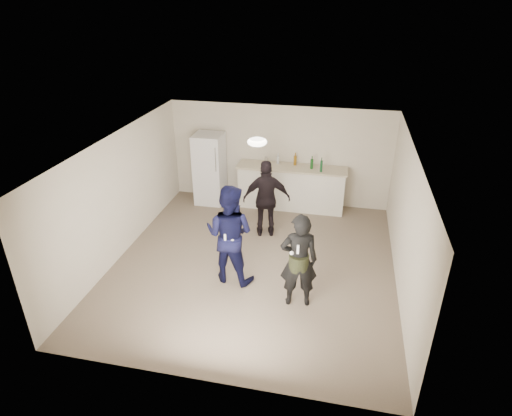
% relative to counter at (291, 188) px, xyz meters
% --- Properties ---
extents(floor, '(6.00, 6.00, 0.00)m').
position_rel_counter_xyz_m(floor, '(-0.37, -2.67, -0.53)').
color(floor, '#6B5B4C').
rests_on(floor, ground).
extents(ceiling, '(6.00, 6.00, 0.00)m').
position_rel_counter_xyz_m(ceiling, '(-0.37, -2.67, 1.98)').
color(ceiling, silver).
rests_on(ceiling, wall_back).
extents(wall_back, '(6.00, 0.00, 6.00)m').
position_rel_counter_xyz_m(wall_back, '(-0.37, 0.33, 0.72)').
color(wall_back, beige).
rests_on(wall_back, floor).
extents(wall_front, '(6.00, 0.00, 6.00)m').
position_rel_counter_xyz_m(wall_front, '(-0.37, -5.67, 0.72)').
color(wall_front, beige).
rests_on(wall_front, floor).
extents(wall_left, '(0.00, 6.00, 6.00)m').
position_rel_counter_xyz_m(wall_left, '(-3.12, -2.67, 0.72)').
color(wall_left, beige).
rests_on(wall_left, floor).
extents(wall_right, '(0.00, 6.00, 6.00)m').
position_rel_counter_xyz_m(wall_right, '(2.38, -2.67, 0.72)').
color(wall_right, beige).
rests_on(wall_right, floor).
extents(counter, '(2.60, 0.56, 1.05)m').
position_rel_counter_xyz_m(counter, '(0.00, 0.00, 0.00)').
color(counter, silver).
rests_on(counter, floor).
extents(counter_top, '(2.68, 0.64, 0.04)m').
position_rel_counter_xyz_m(counter_top, '(0.00, 0.00, 0.55)').
color(counter_top, beige).
rests_on(counter_top, counter).
extents(fridge, '(0.70, 0.70, 1.80)m').
position_rel_counter_xyz_m(fridge, '(-2.08, -0.07, 0.38)').
color(fridge, white).
rests_on(fridge, floor).
extents(fridge_handle, '(0.02, 0.02, 0.60)m').
position_rel_counter_xyz_m(fridge_handle, '(-1.80, -0.44, 0.78)').
color(fridge_handle, silver).
rests_on(fridge_handle, fridge).
extents(ceiling_dome, '(0.36, 0.36, 0.16)m').
position_rel_counter_xyz_m(ceiling_dome, '(-0.37, -2.37, 1.93)').
color(ceiling_dome, white).
rests_on(ceiling_dome, ceiling).
extents(shaker, '(0.08, 0.08, 0.17)m').
position_rel_counter_xyz_m(shaker, '(-0.66, 0.14, 0.65)').
color(shaker, silver).
rests_on(shaker, counter_top).
extents(man, '(1.03, 0.86, 1.92)m').
position_rel_counter_xyz_m(man, '(-0.70, -3.23, 0.43)').
color(man, '#101245').
rests_on(man, floor).
extents(woman, '(0.70, 0.53, 1.74)m').
position_rel_counter_xyz_m(woman, '(0.62, -3.70, 0.35)').
color(woman, black).
rests_on(woman, floor).
extents(camo_shorts, '(0.34, 0.34, 0.28)m').
position_rel_counter_xyz_m(camo_shorts, '(0.62, -3.70, 0.32)').
color(camo_shorts, '#283317').
rests_on(camo_shorts, woman).
extents(spectator, '(1.10, 0.64, 1.75)m').
position_rel_counter_xyz_m(spectator, '(-0.35, -1.47, 0.35)').
color(spectator, black).
rests_on(spectator, floor).
extents(remote_man, '(0.04, 0.04, 0.15)m').
position_rel_counter_xyz_m(remote_man, '(-0.70, -3.51, 0.53)').
color(remote_man, white).
rests_on(remote_man, man).
extents(nunchuk_man, '(0.07, 0.07, 0.07)m').
position_rel_counter_xyz_m(nunchuk_man, '(-0.58, -3.48, 0.45)').
color(nunchuk_man, silver).
rests_on(nunchuk_man, man).
extents(remote_woman, '(0.04, 0.04, 0.15)m').
position_rel_counter_xyz_m(remote_woman, '(0.62, -3.95, 0.72)').
color(remote_woman, white).
rests_on(remote_woman, woman).
extents(nunchuk_woman, '(0.07, 0.07, 0.07)m').
position_rel_counter_xyz_m(nunchuk_woman, '(0.52, -3.92, 0.62)').
color(nunchuk_woman, white).
rests_on(nunchuk_woman, woman).
extents(bottle_cluster, '(1.15, 0.40, 0.28)m').
position_rel_counter_xyz_m(bottle_cluster, '(0.24, 0.04, 0.68)').
color(bottle_cluster, '#8A5D14').
rests_on(bottle_cluster, counter_top).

